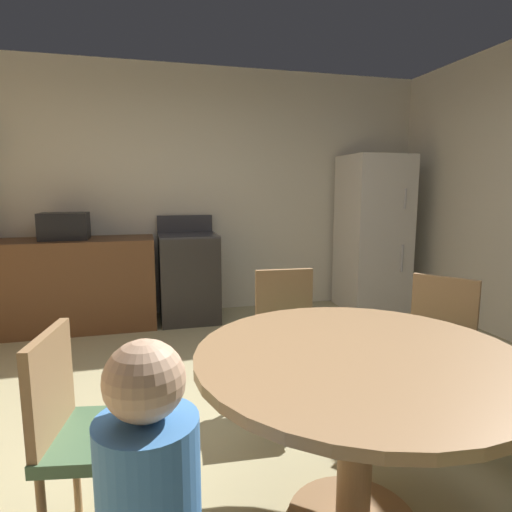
% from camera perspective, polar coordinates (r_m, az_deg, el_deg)
% --- Properties ---
extents(ground_plane, '(14.00, 14.00, 0.00)m').
position_cam_1_polar(ground_plane, '(2.51, 0.32, -24.75)').
color(ground_plane, tan).
extents(wall_back, '(5.67, 0.12, 2.70)m').
position_cam_1_polar(wall_back, '(4.91, -8.40, 8.40)').
color(wall_back, silver).
rests_on(wall_back, ground).
extents(kitchen_counter, '(2.08, 0.60, 0.90)m').
position_cam_1_polar(kitchen_counter, '(4.68, -26.14, -3.57)').
color(kitchen_counter, brown).
rests_on(kitchen_counter, ground).
extents(oven_range, '(0.60, 0.60, 1.10)m').
position_cam_1_polar(oven_range, '(4.60, -8.95, -2.73)').
color(oven_range, '#2D2B28').
rests_on(oven_range, ground).
extents(refrigerator, '(0.68, 0.68, 1.76)m').
position_cam_1_polar(refrigerator, '(5.14, 15.25, 2.95)').
color(refrigerator, silver).
rests_on(refrigerator, ground).
extents(microwave, '(0.44, 0.32, 0.26)m').
position_cam_1_polar(microwave, '(4.56, -24.13, 3.65)').
color(microwave, black).
rests_on(microwave, kitchen_counter).
extents(dining_table, '(1.29, 1.29, 0.76)m').
position_cam_1_polar(dining_table, '(1.82, 13.36, -16.79)').
color(dining_table, '#9E754C').
rests_on(dining_table, ground).
extents(chair_northeast, '(0.56, 0.56, 0.87)m').
position_cam_1_polar(chair_northeast, '(2.79, 22.87, -10.38)').
color(chair_northeast, '#9E754C').
rests_on(chair_northeast, ground).
extents(chair_west, '(0.46, 0.46, 0.87)m').
position_cam_1_polar(chair_west, '(1.87, -21.90, -20.21)').
color(chair_west, '#9E754C').
rests_on(chair_west, ground).
extents(chair_north, '(0.43, 0.43, 0.87)m').
position_cam_1_polar(chair_north, '(2.79, 4.31, -9.68)').
color(chair_north, '#9E754C').
rests_on(chair_north, ground).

